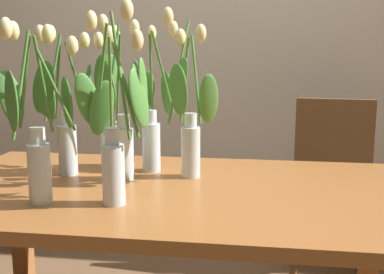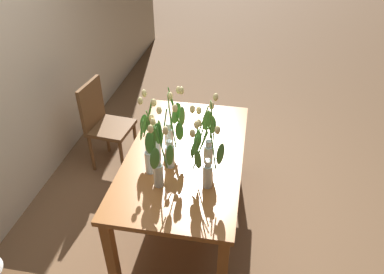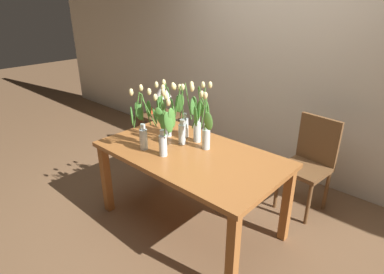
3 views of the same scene
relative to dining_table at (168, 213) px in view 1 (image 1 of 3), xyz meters
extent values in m
cube|color=beige|center=(0.00, 1.54, 0.70)|extent=(9.00, 0.10, 2.70)
cube|color=#A3602D|center=(0.00, 0.00, 0.07)|extent=(1.60, 0.90, 0.04)
cube|color=#A3602D|center=(-0.74, 0.39, -0.30)|extent=(0.07, 0.07, 0.70)
cube|color=#A3602D|center=(0.74, 0.39, -0.30)|extent=(0.07, 0.07, 0.70)
cylinder|color=silver|center=(-0.12, -0.20, 0.18)|extent=(0.07, 0.07, 0.18)
cylinder|color=silver|center=(-0.12, -0.20, 0.30)|extent=(0.04, 0.04, 0.05)
cylinder|color=silver|center=(-0.12, -0.20, 0.15)|extent=(0.06, 0.06, 0.11)
cylinder|color=#56933D|center=(-0.09, -0.21, 0.47)|extent=(0.06, 0.04, 0.36)
ellipsoid|color=#F4E093|center=(-0.06, -0.23, 0.65)|extent=(0.04, 0.04, 0.06)
ellipsoid|color=#4C8E38|center=(-0.04, -0.21, 0.41)|extent=(0.08, 0.08, 0.18)
cylinder|color=#56933D|center=(-0.17, -0.14, 0.46)|extent=(0.09, 0.10, 0.32)
ellipsoid|color=#F4E093|center=(-0.21, -0.09, 0.63)|extent=(0.04, 0.04, 0.06)
ellipsoid|color=#4C8E38|center=(-0.22, -0.13, 0.39)|extent=(0.09, 0.10, 0.18)
cylinder|color=#56933D|center=(-0.08, -0.20, 0.43)|extent=(0.08, 0.01, 0.27)
ellipsoid|color=#F4E093|center=(-0.04, -0.20, 0.57)|extent=(0.04, 0.04, 0.06)
ellipsoid|color=#4C8E38|center=(-0.04, -0.17, 0.44)|extent=(0.02, 0.09, 0.18)
cylinder|color=#56933D|center=(-0.14, -0.16, 0.44)|extent=(0.03, 0.07, 0.29)
ellipsoid|color=#F4E093|center=(-0.15, -0.13, 0.58)|extent=(0.04, 0.04, 0.06)
ellipsoid|color=#4C8E38|center=(-0.18, -0.13, 0.37)|extent=(0.11, 0.05, 0.18)
cylinder|color=silver|center=(-0.10, 0.20, 0.18)|extent=(0.07, 0.07, 0.18)
cylinder|color=silver|center=(-0.10, 0.20, 0.30)|extent=(0.04, 0.04, 0.05)
cylinder|color=silver|center=(-0.10, 0.20, 0.15)|extent=(0.06, 0.06, 0.11)
cylinder|color=#478433|center=(-0.06, 0.25, 0.45)|extent=(0.07, 0.08, 0.31)
ellipsoid|color=#F4E093|center=(-0.03, 0.29, 0.61)|extent=(0.04, 0.04, 0.06)
ellipsoid|color=#4C8E38|center=(-0.06, 0.30, 0.37)|extent=(0.08, 0.08, 0.17)
cylinder|color=#478433|center=(-0.11, 0.25, 0.44)|extent=(0.02, 0.08, 0.30)
ellipsoid|color=#F4E093|center=(-0.12, 0.29, 0.60)|extent=(0.04, 0.04, 0.06)
ellipsoid|color=#4C8E38|center=(-0.14, 0.29, 0.38)|extent=(0.11, 0.05, 0.18)
cylinder|color=silver|center=(-0.39, 0.11, 0.18)|extent=(0.07, 0.07, 0.18)
cylinder|color=silver|center=(-0.39, 0.11, 0.30)|extent=(0.04, 0.04, 0.05)
cylinder|color=silver|center=(-0.39, 0.11, 0.15)|extent=(0.06, 0.06, 0.11)
cylinder|color=#3D752D|center=(-0.35, 0.13, 0.43)|extent=(0.07, 0.04, 0.27)
ellipsoid|color=#F4E093|center=(-0.32, 0.15, 0.57)|extent=(0.04, 0.04, 0.06)
ellipsoid|color=#427F33|center=(-0.33, 0.18, 0.40)|extent=(0.07, 0.08, 0.17)
cylinder|color=#3D752D|center=(-0.42, 0.12, 0.44)|extent=(0.05, 0.02, 0.30)
ellipsoid|color=#F4E093|center=(-0.44, 0.13, 0.60)|extent=(0.04, 0.04, 0.06)
ellipsoid|color=#427F33|center=(-0.47, 0.11, 0.39)|extent=(0.05, 0.10, 0.18)
cylinder|color=#3D752D|center=(-0.42, 0.07, 0.44)|extent=(0.05, 0.08, 0.29)
ellipsoid|color=#F4E093|center=(-0.44, 0.04, 0.59)|extent=(0.04, 0.04, 0.06)
ellipsoid|color=#427F33|center=(-0.41, 0.02, 0.38)|extent=(0.08, 0.05, 0.17)
cylinder|color=silver|center=(0.05, 0.14, 0.18)|extent=(0.07, 0.07, 0.18)
cylinder|color=silver|center=(0.05, 0.14, 0.30)|extent=(0.04, 0.04, 0.05)
cylinder|color=silver|center=(0.05, 0.14, 0.15)|extent=(0.06, 0.06, 0.11)
cylinder|color=#478433|center=(0.04, 0.12, 0.44)|extent=(0.03, 0.03, 0.29)
ellipsoid|color=#F4E093|center=(0.02, 0.11, 0.58)|extent=(0.04, 0.04, 0.06)
ellipsoid|color=#4C8E38|center=(0.03, 0.07, 0.43)|extent=(0.10, 0.08, 0.18)
cylinder|color=#478433|center=(0.08, 0.10, 0.44)|extent=(0.05, 0.07, 0.30)
ellipsoid|color=#F4E093|center=(0.10, 0.07, 0.59)|extent=(0.04, 0.04, 0.06)
ellipsoid|color=#4C8E38|center=(0.12, 0.08, 0.38)|extent=(0.07, 0.09, 0.18)
cylinder|color=#478433|center=(0.02, 0.08, 0.47)|extent=(0.06, 0.11, 0.34)
ellipsoid|color=#F4E093|center=(0.00, 0.02, 0.64)|extent=(0.04, 0.04, 0.06)
ellipsoid|color=#4C8E38|center=(0.03, 0.03, 0.41)|extent=(0.09, 0.05, 0.18)
cylinder|color=silver|center=(-0.26, 0.21, 0.18)|extent=(0.07, 0.07, 0.18)
cylinder|color=silver|center=(-0.26, 0.21, 0.30)|extent=(0.04, 0.04, 0.05)
cylinder|color=silver|center=(-0.26, 0.21, 0.15)|extent=(0.06, 0.06, 0.11)
cylinder|color=#478433|center=(-0.27, 0.19, 0.43)|extent=(0.02, 0.04, 0.28)
ellipsoid|color=#F4E093|center=(-0.28, 0.17, 0.57)|extent=(0.04, 0.04, 0.06)
ellipsoid|color=#427F33|center=(-0.26, 0.14, 0.44)|extent=(0.08, 0.06, 0.17)
cylinder|color=#478433|center=(-0.20, 0.20, 0.45)|extent=(0.11, 0.03, 0.31)
ellipsoid|color=#F4E093|center=(-0.15, 0.18, 0.61)|extent=(0.04, 0.04, 0.06)
ellipsoid|color=#427F33|center=(-0.16, 0.21, 0.42)|extent=(0.05, 0.10, 0.18)
cylinder|color=silver|center=(-0.17, 0.08, 0.18)|extent=(0.07, 0.07, 0.18)
cylinder|color=silver|center=(-0.17, 0.08, 0.30)|extent=(0.04, 0.04, 0.05)
cylinder|color=silver|center=(-0.17, 0.08, 0.15)|extent=(0.06, 0.06, 0.11)
cylinder|color=#3D752D|center=(-0.19, 0.11, 0.44)|extent=(0.04, 0.05, 0.30)
ellipsoid|color=#F4E093|center=(-0.21, 0.13, 0.59)|extent=(0.04, 0.04, 0.06)
ellipsoid|color=#4C8E38|center=(-0.24, 0.13, 0.44)|extent=(0.09, 0.07, 0.18)
cylinder|color=#3D752D|center=(-0.20, 0.05, 0.46)|extent=(0.05, 0.06, 0.33)
ellipsoid|color=#F4E093|center=(-0.21, 0.02, 0.62)|extent=(0.04, 0.04, 0.06)
ellipsoid|color=#4C8E38|center=(-0.20, 0.00, 0.43)|extent=(0.10, 0.07, 0.18)
cylinder|color=silver|center=(-0.34, -0.22, 0.18)|extent=(0.07, 0.07, 0.18)
cylinder|color=silver|center=(-0.34, -0.22, 0.30)|extent=(0.04, 0.04, 0.05)
cylinder|color=silver|center=(-0.34, -0.22, 0.15)|extent=(0.06, 0.06, 0.11)
cylinder|color=#478433|center=(-0.39, -0.18, 0.44)|extent=(0.10, 0.09, 0.29)
ellipsoid|color=#F4E093|center=(-0.44, -0.13, 0.60)|extent=(0.04, 0.04, 0.06)
ellipsoid|color=#427F33|center=(-0.44, -0.17, 0.40)|extent=(0.09, 0.07, 0.18)
cylinder|color=#478433|center=(-0.29, -0.18, 0.42)|extent=(0.08, 0.08, 0.25)
ellipsoid|color=#F4E093|center=(-0.26, -0.14, 0.55)|extent=(0.04, 0.04, 0.06)
ellipsoid|color=#427F33|center=(-0.28, -0.13, 0.38)|extent=(0.08, 0.11, 0.18)
cylinder|color=#478433|center=(-0.37, -0.25, 0.45)|extent=(0.05, 0.06, 0.31)
ellipsoid|color=#F4E093|center=(-0.39, -0.28, 0.60)|extent=(0.04, 0.04, 0.06)
ellipsoid|color=#427F33|center=(-0.37, -0.30, 0.41)|extent=(0.07, 0.07, 0.17)
cylinder|color=#478433|center=(-0.33, -0.18, 0.44)|extent=(0.02, 0.08, 0.29)
ellipsoid|color=#F4E093|center=(-0.33, -0.14, 0.59)|extent=(0.04, 0.04, 0.06)
ellipsoid|color=#427F33|center=(-0.36, -0.13, 0.43)|extent=(0.12, 0.05, 0.18)
cube|color=brown|center=(0.66, 0.90, -0.20)|extent=(0.44, 0.44, 0.04)
cylinder|color=brown|center=(0.81, 0.71, -0.43)|extent=(0.04, 0.04, 0.43)
cylinder|color=brown|center=(0.47, 0.75, -0.43)|extent=(0.04, 0.04, 0.43)
cylinder|color=brown|center=(0.84, 1.05, -0.43)|extent=(0.04, 0.04, 0.43)
cylinder|color=brown|center=(0.50, 1.09, -0.43)|extent=(0.04, 0.04, 0.43)
cube|color=brown|center=(0.67, 1.08, 0.05)|extent=(0.40, 0.08, 0.46)
cube|color=brown|center=(-1.12, 1.03, -0.39)|extent=(0.04, 0.04, 0.51)
camera|label=1|loc=(0.31, -1.56, 0.56)|focal=46.43mm
camera|label=2|loc=(-2.21, -0.45, 1.82)|focal=33.68mm
camera|label=3|loc=(1.63, -1.78, 1.29)|focal=29.61mm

